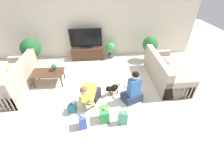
% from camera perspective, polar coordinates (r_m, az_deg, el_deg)
% --- Properties ---
extents(ground_plane, '(16.00, 16.00, 0.00)m').
position_cam_1_polar(ground_plane, '(4.57, -7.27, -3.78)').
color(ground_plane, beige).
extents(wall_back, '(8.40, 0.06, 2.60)m').
position_cam_1_polar(wall_back, '(6.31, -7.92, 21.55)').
color(wall_back, beige).
rests_on(wall_back, ground_plane).
extents(sofa_left, '(0.92, 2.06, 0.85)m').
position_cam_1_polar(sofa_left, '(5.49, -33.12, 1.32)').
color(sofa_left, tan).
rests_on(sofa_left, ground_plane).
extents(sofa_right, '(0.92, 2.06, 0.85)m').
position_cam_1_polar(sofa_right, '(5.27, 19.43, 4.36)').
color(sofa_right, tan).
rests_on(sofa_right, ground_plane).
extents(coffee_table, '(0.98, 0.59, 0.42)m').
position_cam_1_polar(coffee_table, '(5.16, -23.28, 3.69)').
color(coffee_table, '#472D1E').
rests_on(coffee_table, ground_plane).
extents(tv_console, '(1.24, 0.44, 0.48)m').
position_cam_1_polar(tv_console, '(6.43, -9.37, 11.57)').
color(tv_console, '#472D1E').
rests_on(tv_console, ground_plane).
extents(tv, '(1.25, 0.20, 0.76)m').
position_cam_1_polar(tv, '(6.20, -9.92, 16.43)').
color(tv, black).
rests_on(tv, tv_console).
extents(potted_plant_back_right, '(0.39, 0.39, 0.67)m').
position_cam_1_polar(potted_plant_back_right, '(6.30, -0.51, 13.39)').
color(potted_plant_back_right, '#4C4C51').
rests_on(potted_plant_back_right, ground_plane).
extents(potted_plant_corner_left, '(0.70, 0.70, 1.05)m').
position_cam_1_polar(potted_plant_corner_left, '(6.35, -28.56, 11.57)').
color(potted_plant_corner_left, '#4C4C51').
rests_on(potted_plant_corner_left, ground_plane).
extents(potted_plant_corner_right, '(0.59, 0.59, 0.99)m').
position_cam_1_polar(potted_plant_corner_right, '(6.20, 14.25, 13.95)').
color(potted_plant_corner_right, beige).
rests_on(potted_plant_corner_right, ground_plane).
extents(person_kneeling, '(0.58, 0.85, 0.82)m').
position_cam_1_polar(person_kneeling, '(4.03, -8.42, -3.68)').
color(person_kneeling, '#23232D').
rests_on(person_kneeling, ground_plane).
extents(person_sitting, '(0.64, 0.60, 0.99)m').
position_cam_1_polar(person_sitting, '(4.13, 7.99, -2.42)').
color(person_sitting, '#283351').
rests_on(person_sitting, ground_plane).
extents(dog, '(0.47, 0.34, 0.36)m').
position_cam_1_polar(dog, '(4.37, 0.14, -1.66)').
color(dog, black).
rests_on(dog, ground_plane).
extents(gift_box_a, '(0.21, 0.25, 0.41)m').
position_cam_1_polar(gift_box_a, '(3.65, -11.20, -13.80)').
color(gift_box_a, '#3D51BC').
rests_on(gift_box_a, ground_plane).
extents(gift_box_b, '(0.22, 0.22, 0.29)m').
position_cam_1_polar(gift_box_b, '(4.10, -14.92, -8.61)').
color(gift_box_b, teal).
rests_on(gift_box_b, ground_plane).
extents(gift_box_c, '(0.24, 0.31, 0.42)m').
position_cam_1_polar(gift_box_c, '(3.72, -2.96, -11.55)').
color(gift_box_c, '#2D934C').
rests_on(gift_box_c, ground_plane).
extents(gift_bag_a, '(0.24, 0.16, 0.38)m').
position_cam_1_polar(gift_bag_a, '(3.65, 4.08, -12.73)').
color(gift_bag_a, '#4CA384').
rests_on(gift_bag_a, ground_plane).
extents(tabletop_plant, '(0.17, 0.17, 0.22)m').
position_cam_1_polar(tabletop_plant, '(5.09, -21.21, 6.06)').
color(tabletop_plant, '#4C4C51').
rests_on(tabletop_plant, coffee_table).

